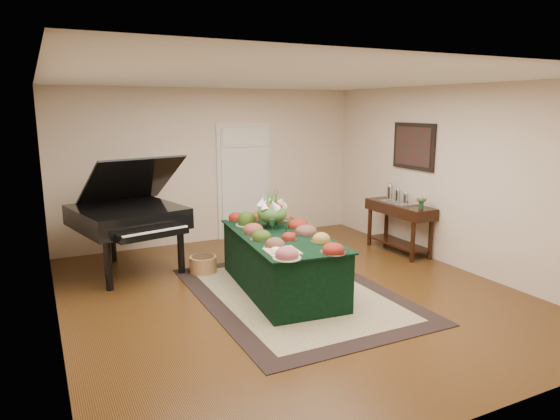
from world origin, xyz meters
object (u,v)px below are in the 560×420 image
buffet_table (281,262)px  mahogany_sideboard (399,215)px  floral_centerpiece (272,209)px  grand_piano (128,215)px

buffet_table → mahogany_sideboard: size_ratio=1.75×
buffet_table → floral_centerpiece: bearing=80.7°
buffet_table → mahogany_sideboard: mahogany_sideboard is taller
buffet_table → grand_piano: (-1.63, 1.67, 0.46)m
floral_centerpiece → buffet_table: bearing=-99.3°
grand_piano → mahogany_sideboard: size_ratio=1.44×
floral_centerpiece → mahogany_sideboard: size_ratio=0.33×
buffet_table → floral_centerpiece: floral_centerpiece is taller
floral_centerpiece → mahogany_sideboard: 2.53m
mahogany_sideboard → grand_piano: bearing=167.3°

